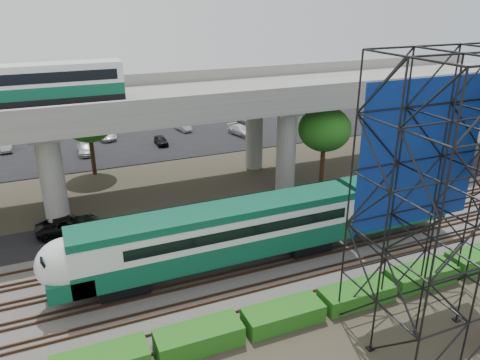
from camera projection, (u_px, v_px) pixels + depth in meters
name	position (u px, v px, depth m)	size (l,w,h in m)	color
ground	(238.00, 286.00, 29.91)	(140.00, 140.00, 0.00)	#474233
ballast_bed	(226.00, 269.00, 31.58)	(90.00, 12.00, 0.20)	slate
service_road	(189.00, 218.00, 38.87)	(90.00, 5.00, 0.08)	black
parking_lot	(134.00, 141.00, 58.96)	(90.00, 18.00, 0.08)	black
harbor_water	(109.00, 105.00, 77.77)	(140.00, 40.00, 0.03)	slate
rail_tracks	(226.00, 266.00, 31.51)	(90.00, 9.52, 0.16)	#472D1E
commuter_train	(251.00, 227.00, 31.18)	(29.30, 3.06, 4.30)	black
overpass	(159.00, 108.00, 40.27)	(80.00, 12.00, 12.40)	#9E9B93
scaffold_tower	(459.00, 206.00, 23.44)	(9.36, 6.36, 15.00)	black
hedge_strip	(283.00, 314.00, 26.38)	(34.60, 1.80, 1.20)	#195F15
trees	(115.00, 142.00, 39.97)	(40.94, 16.94, 7.69)	#382314
suv	(69.00, 225.00, 36.06)	(2.26, 4.89, 1.36)	black
parked_cars	(139.00, 137.00, 58.47)	(35.46, 9.51, 1.28)	white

